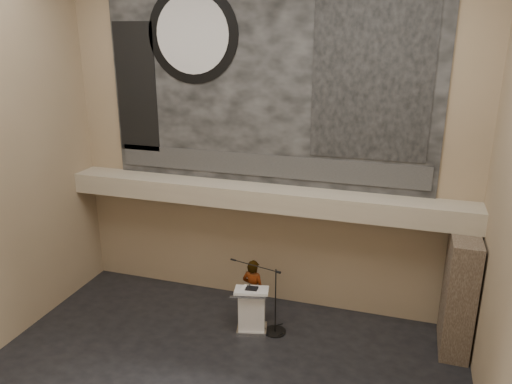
% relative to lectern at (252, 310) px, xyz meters
% --- Properties ---
extents(wall_back, '(10.00, 0.02, 8.50)m').
position_rel_lectern_xyz_m(wall_back, '(-0.15, 1.60, 3.70)').
color(wall_back, '#8E785A').
rests_on(wall_back, floor).
extents(wall_front, '(10.00, 0.02, 8.50)m').
position_rel_lectern_xyz_m(wall_front, '(-0.15, -6.40, 3.70)').
color(wall_front, '#8E785A').
rests_on(wall_front, floor).
extents(soffit, '(10.00, 0.80, 0.50)m').
position_rel_lectern_xyz_m(soffit, '(-0.15, 1.20, 2.40)').
color(soffit, tan).
rests_on(soffit, wall_back).
extents(sprinkler_left, '(0.04, 0.04, 0.06)m').
position_rel_lectern_xyz_m(sprinkler_left, '(-1.75, 1.15, 2.12)').
color(sprinkler_left, '#B2893D').
rests_on(sprinkler_left, soffit).
extents(sprinkler_right, '(0.04, 0.04, 0.06)m').
position_rel_lectern_xyz_m(sprinkler_right, '(1.75, 1.15, 2.12)').
color(sprinkler_right, '#B2893D').
rests_on(sprinkler_right, soffit).
extents(banner, '(8.00, 0.05, 5.00)m').
position_rel_lectern_xyz_m(banner, '(-0.15, 1.57, 5.15)').
color(banner, black).
rests_on(banner, wall_back).
extents(banner_text_strip, '(7.76, 0.02, 0.55)m').
position_rel_lectern_xyz_m(banner_text_strip, '(-0.15, 1.53, 3.10)').
color(banner_text_strip, '#2D2D2D').
rests_on(banner_text_strip, banner).
extents(banner_clock_rim, '(2.30, 0.02, 2.30)m').
position_rel_lectern_xyz_m(banner_clock_rim, '(-1.95, 1.53, 6.15)').
color(banner_clock_rim, black).
rests_on(banner_clock_rim, banner).
extents(banner_clock_face, '(1.84, 0.02, 1.84)m').
position_rel_lectern_xyz_m(banner_clock_face, '(-1.95, 1.51, 6.15)').
color(banner_clock_face, silver).
rests_on(banner_clock_face, banner).
extents(banner_building_print, '(2.60, 0.02, 3.60)m').
position_rel_lectern_xyz_m(banner_building_print, '(2.25, 1.53, 5.25)').
color(banner_building_print, black).
rests_on(banner_building_print, banner).
extents(banner_brick_print, '(1.10, 0.02, 3.20)m').
position_rel_lectern_xyz_m(banner_brick_print, '(-3.55, 1.53, 4.85)').
color(banner_brick_print, black).
rests_on(banner_brick_print, banner).
extents(stone_pier, '(0.60, 1.40, 2.70)m').
position_rel_lectern_xyz_m(stone_pier, '(4.50, 0.75, 0.80)').
color(stone_pier, '#3F3227').
rests_on(stone_pier, floor).
extents(lectern, '(0.89, 0.72, 1.14)m').
position_rel_lectern_xyz_m(lectern, '(0.00, 0.00, 0.00)').
color(lectern, silver).
rests_on(lectern, floor).
extents(binder, '(0.29, 0.24, 0.04)m').
position_rel_lectern_xyz_m(binder, '(0.00, -0.01, 0.56)').
color(binder, black).
rests_on(binder, lectern).
extents(papers, '(0.26, 0.34, 0.00)m').
position_rel_lectern_xyz_m(papers, '(-0.14, -0.00, 0.55)').
color(papers, silver).
rests_on(papers, lectern).
extents(speaker_person, '(0.64, 0.48, 1.59)m').
position_rel_lectern_xyz_m(speaker_person, '(-0.12, 0.47, 0.24)').
color(speaker_person, white).
rests_on(speaker_person, floor).
extents(mic_stand, '(1.45, 0.56, 1.65)m').
position_rel_lectern_xyz_m(mic_stand, '(0.50, 0.10, -0.30)').
color(mic_stand, black).
rests_on(mic_stand, floor).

